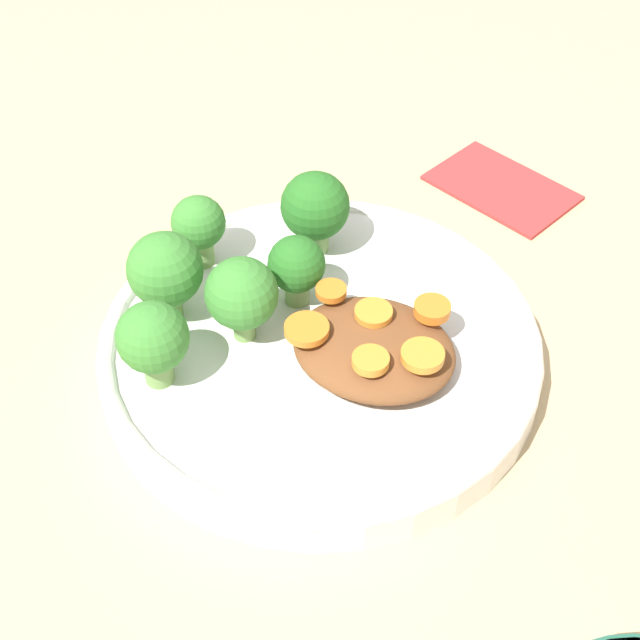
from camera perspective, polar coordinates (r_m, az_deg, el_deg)
The scene contains 16 objects.
ground_plane at distance 0.55m, azimuth -0.00°, elevation -2.71°, with size 4.00×4.00×0.00m, color tan.
plate at distance 0.54m, azimuth -0.00°, elevation -1.67°, with size 0.27×0.27×0.03m.
stew_mound at distance 0.51m, azimuth 3.47°, elevation -1.83°, with size 0.10×0.08×0.02m, color brown.
broccoli_floret_0 at distance 0.57m, azimuth -7.77°, elevation 6.00°, with size 0.03×0.03×0.05m.
broccoli_floret_1 at distance 0.54m, azimuth -1.52°, elevation 3.45°, with size 0.04×0.04×0.05m.
broccoli_floret_2 at distance 0.51m, azimuth -5.03°, elevation 1.62°, with size 0.04×0.04×0.06m.
broccoli_floret_3 at distance 0.53m, azimuth -9.88°, elevation 3.12°, with size 0.05×0.05×0.06m.
broccoli_floret_4 at distance 0.57m, azimuth -0.32°, elevation 7.18°, with size 0.04×0.04×0.06m.
broccoli_floret_5 at distance 0.50m, azimuth -10.64°, elevation -1.25°, with size 0.04×0.04×0.05m.
carrot_slice_0 at distance 0.52m, azimuth 3.44°, elevation 0.47°, with size 0.02×0.02×0.00m, color orange.
carrot_slice_1 at distance 0.50m, azimuth -0.36°, elevation -0.74°, with size 0.03×0.03×0.00m, color orange.
carrot_slice_2 at distance 0.49m, azimuth 3.26°, elevation -2.61°, with size 0.02×0.02×0.01m, color orange.
carrot_slice_3 at distance 0.49m, azimuth 6.58°, elevation -2.27°, with size 0.02×0.02×0.01m, color orange.
carrot_slice_4 at distance 0.53m, azimuth 1.20°, elevation 1.73°, with size 0.02×0.02×0.00m, color orange.
carrot_slice_5 at distance 0.52m, azimuth 7.19°, elevation 0.71°, with size 0.02×0.02×0.01m, color orange.
napkin at distance 0.69m, azimuth 11.55°, elevation 8.40°, with size 0.12×0.10×0.01m.
Camera 1 is at (-0.15, 0.34, 0.41)m, focal length 50.00 mm.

